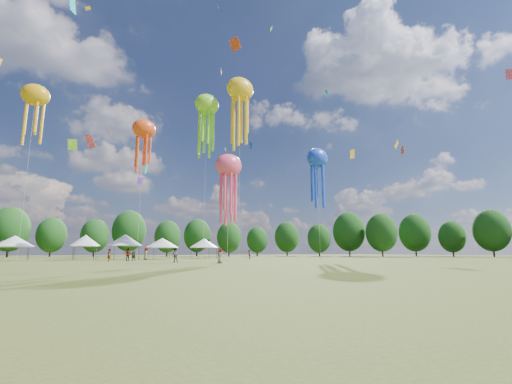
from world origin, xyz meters
TOP-DOWN VIEW (x-y plane):
  - ground at (0.00, 0.00)m, footprint 300.00×300.00m
  - spectator_near at (-2.36, 32.61)m, footprint 0.86×0.69m
  - spectators_far at (0.38, 44.48)m, footprint 24.94×25.22m
  - festival_tents at (-3.17, 55.06)m, footprint 37.15×11.19m
  - show_kites at (4.63, 41.80)m, footprint 42.14×25.65m
  - small_kites at (-1.04, 41.60)m, footprint 77.88×57.22m
  - treeline at (-3.87, 62.51)m, footprint 201.57×95.24m

SIDE VIEW (x-z plane):
  - ground at x=0.00m, z-range 0.00..0.00m
  - spectator_near at x=-2.36m, z-range 0.00..1.68m
  - spectators_far at x=0.38m, z-range -0.08..1.84m
  - festival_tents at x=-3.17m, z-range 0.87..5.13m
  - treeline at x=-3.87m, z-range -0.17..13.26m
  - show_kites at x=4.63m, z-range 5.81..37.97m
  - small_kites at x=-1.04m, z-range 7.08..51.70m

